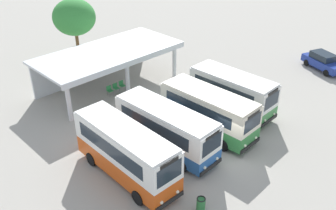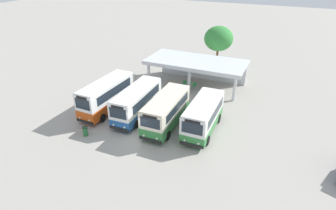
# 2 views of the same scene
# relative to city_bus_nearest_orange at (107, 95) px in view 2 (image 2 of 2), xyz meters

# --- Properties ---
(ground_plane) EXTENTS (180.00, 180.00, 0.00)m
(ground_plane) POSITION_rel_city_bus_nearest_orange_xyz_m (5.88, -3.26, -1.86)
(ground_plane) COLOR #A39E93
(city_bus_nearest_orange) EXTENTS (2.38, 7.63, 3.37)m
(city_bus_nearest_orange) POSITION_rel_city_bus_nearest_orange_xyz_m (0.00, 0.00, 0.00)
(city_bus_nearest_orange) COLOR black
(city_bus_nearest_orange) RESTS_ON ground
(city_bus_second_in_row) EXTENTS (2.48, 7.67, 3.08)m
(city_bus_second_in_row) POSITION_rel_city_bus_nearest_orange_xyz_m (3.59, 0.30, -0.15)
(city_bus_second_in_row) COLOR black
(city_bus_second_in_row) RESTS_ON ground
(city_bus_middle_cream) EXTENTS (2.56, 7.29, 3.13)m
(city_bus_middle_cream) POSITION_rel_city_bus_nearest_orange_xyz_m (7.18, -0.30, -0.12)
(city_bus_middle_cream) COLOR black
(city_bus_middle_cream) RESTS_ON ground
(city_bus_fourth_amber) EXTENTS (2.51, 6.94, 3.08)m
(city_bus_fourth_amber) POSITION_rel_city_bus_nearest_orange_xyz_m (10.77, 0.32, -0.15)
(city_bus_fourth_amber) COLOR black
(city_bus_fourth_amber) RESTS_ON ground
(terminal_canopy) EXTENTS (12.44, 5.91, 3.40)m
(terminal_canopy) POSITION_rel_city_bus_nearest_orange_xyz_m (6.54, 10.97, 0.81)
(terminal_canopy) COLOR silver
(terminal_canopy) RESTS_ON ground
(waiting_chair_end_by_column) EXTENTS (0.46, 0.46, 0.86)m
(waiting_chair_end_by_column) POSITION_rel_city_bus_nearest_orange_xyz_m (5.48, 9.09, -1.34)
(waiting_chair_end_by_column) COLOR slate
(waiting_chair_end_by_column) RESTS_ON ground
(waiting_chair_second_from_end) EXTENTS (0.46, 0.46, 0.86)m
(waiting_chair_second_from_end) POSITION_rel_city_bus_nearest_orange_xyz_m (6.15, 9.10, -1.34)
(waiting_chair_second_from_end) COLOR slate
(waiting_chair_second_from_end) RESTS_ON ground
(waiting_chair_middle_seat) EXTENTS (0.46, 0.46, 0.86)m
(waiting_chair_middle_seat) POSITION_rel_city_bus_nearest_orange_xyz_m (6.82, 9.12, -1.34)
(waiting_chair_middle_seat) COLOR slate
(waiting_chair_middle_seat) RESTS_ON ground
(roadside_tree_behind_canopy) EXTENTS (4.10, 4.10, 6.46)m
(roadside_tree_behind_canopy) POSITION_rel_city_bus_nearest_orange_xyz_m (7.54, 16.93, 2.84)
(roadside_tree_behind_canopy) COLOR brown
(roadside_tree_behind_canopy) RESTS_ON ground
(litter_bin_apron) EXTENTS (0.49, 0.49, 0.90)m
(litter_bin_apron) POSITION_rel_city_bus_nearest_orange_xyz_m (0.98, -5.04, -1.40)
(litter_bin_apron) COLOR #266633
(litter_bin_apron) RESTS_ON ground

